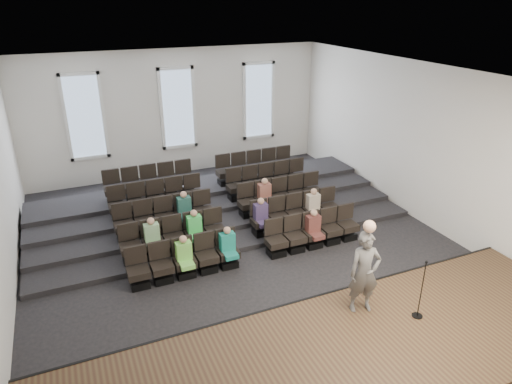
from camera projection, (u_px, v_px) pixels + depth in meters
The scene contains 13 objects.
ground at pixel (245, 250), 13.27m from camera, with size 14.00×14.00×0.00m, color black.
ceiling at pixel (243, 75), 11.28m from camera, with size 12.00×14.00×0.02m, color white.
wall_back at pixel (178, 113), 18.19m from camera, with size 12.00×0.04×5.00m, color silver.
wall_front at pixel (432, 332), 6.37m from camera, with size 12.00×0.04×5.00m, color silver.
wall_right at pixel (419, 143), 14.48m from camera, with size 0.04×14.00×5.00m, color silver.
stage at pixel (343, 362), 8.88m from camera, with size 11.80×3.60×0.50m, color #49371F.
stage_lip at pixel (300, 310), 10.37m from camera, with size 11.80×0.06×0.52m, color black.
risers at pixel (210, 202), 15.86m from camera, with size 11.80×4.80×0.60m.
seating_rows at pixel (226, 208), 14.30m from camera, with size 6.80×4.70×1.67m.
windows at pixel (178, 108), 18.05m from camera, with size 8.44×0.10×3.24m.
audience at pixel (235, 221), 13.18m from camera, with size 5.45×2.64×1.10m.
speaker at pixel (364, 272), 9.64m from camera, with size 0.68×0.45×1.87m, color #565451.
mic_stand at pixel (420, 300), 9.62m from camera, with size 0.23×0.23×1.38m.
Camera 1 is at (-4.28, -10.68, 6.83)m, focal length 32.00 mm.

